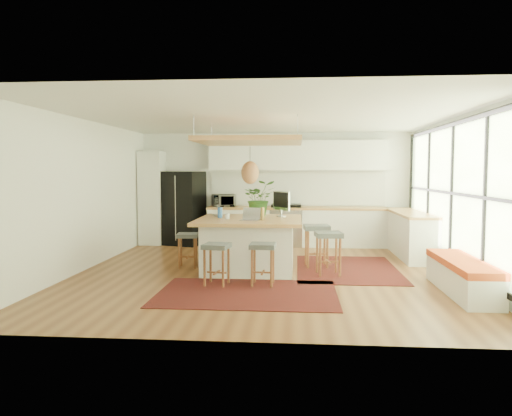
# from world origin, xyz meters

# --- Properties ---
(floor) EXTENTS (7.00, 7.00, 0.00)m
(floor) POSITION_xyz_m (0.00, 0.00, 0.00)
(floor) COLOR brown
(floor) RESTS_ON ground
(ceiling) EXTENTS (7.00, 7.00, 0.00)m
(ceiling) POSITION_xyz_m (0.00, 0.00, 2.70)
(ceiling) COLOR white
(ceiling) RESTS_ON ground
(wall_back) EXTENTS (6.50, 0.00, 6.50)m
(wall_back) POSITION_xyz_m (0.00, 3.50, 1.35)
(wall_back) COLOR white
(wall_back) RESTS_ON ground
(wall_front) EXTENTS (6.50, 0.00, 6.50)m
(wall_front) POSITION_xyz_m (0.00, -3.50, 1.35)
(wall_front) COLOR white
(wall_front) RESTS_ON ground
(wall_left) EXTENTS (0.00, 7.00, 7.00)m
(wall_left) POSITION_xyz_m (-3.25, 0.00, 1.35)
(wall_left) COLOR white
(wall_left) RESTS_ON ground
(wall_right) EXTENTS (0.00, 7.00, 7.00)m
(wall_right) POSITION_xyz_m (3.25, 0.00, 1.35)
(wall_right) COLOR white
(wall_right) RESTS_ON ground
(window_wall) EXTENTS (0.10, 6.20, 2.60)m
(window_wall) POSITION_xyz_m (3.22, 0.00, 1.40)
(window_wall) COLOR black
(window_wall) RESTS_ON wall_right
(pantry) EXTENTS (0.55, 0.60, 2.25)m
(pantry) POSITION_xyz_m (-2.95, 3.18, 1.12)
(pantry) COLOR white
(pantry) RESTS_ON floor
(back_counter_base) EXTENTS (4.20, 0.60, 0.88)m
(back_counter_base) POSITION_xyz_m (0.55, 3.18, 0.44)
(back_counter_base) COLOR white
(back_counter_base) RESTS_ON floor
(back_counter_top) EXTENTS (4.24, 0.64, 0.05)m
(back_counter_top) POSITION_xyz_m (0.55, 3.18, 0.90)
(back_counter_top) COLOR #AF743E
(back_counter_top) RESTS_ON back_counter_base
(backsplash) EXTENTS (4.20, 0.02, 0.80)m
(backsplash) POSITION_xyz_m (0.55, 3.48, 1.35)
(backsplash) COLOR white
(backsplash) RESTS_ON wall_back
(upper_cabinets) EXTENTS (4.20, 0.34, 0.70)m
(upper_cabinets) POSITION_xyz_m (0.55, 3.32, 2.15)
(upper_cabinets) COLOR white
(upper_cabinets) RESTS_ON wall_back
(range) EXTENTS (0.76, 0.62, 1.00)m
(range) POSITION_xyz_m (0.30, 3.18, 0.50)
(range) COLOR #A5A5AA
(range) RESTS_ON floor
(right_counter_base) EXTENTS (0.60, 2.50, 0.88)m
(right_counter_base) POSITION_xyz_m (2.93, 2.00, 0.44)
(right_counter_base) COLOR white
(right_counter_base) RESTS_ON floor
(right_counter_top) EXTENTS (0.64, 2.54, 0.05)m
(right_counter_top) POSITION_xyz_m (2.93, 2.00, 0.90)
(right_counter_top) COLOR #AF743E
(right_counter_top) RESTS_ON right_counter_base
(window_bench) EXTENTS (0.52, 2.00, 0.50)m
(window_bench) POSITION_xyz_m (2.95, -1.20, 0.25)
(window_bench) COLOR white
(window_bench) RESTS_ON floor
(ceiling_panel) EXTENTS (1.86, 1.86, 0.80)m
(ceiling_panel) POSITION_xyz_m (-0.30, 0.40, 2.05)
(ceiling_panel) COLOR #AF743E
(ceiling_panel) RESTS_ON ceiling
(rug_near) EXTENTS (2.60, 1.80, 0.01)m
(rug_near) POSITION_xyz_m (-0.17, -1.48, 0.01)
(rug_near) COLOR black
(rug_near) RESTS_ON floor
(rug_right) EXTENTS (1.80, 2.60, 0.01)m
(rug_right) POSITION_xyz_m (1.46, 0.45, 0.01)
(rug_right) COLOR black
(rug_right) RESTS_ON floor
(fridge) EXTENTS (1.05, 0.93, 1.77)m
(fridge) POSITION_xyz_m (-2.17, 3.15, 0.93)
(fridge) COLOR black
(fridge) RESTS_ON floor
(island) EXTENTS (1.85, 1.85, 0.93)m
(island) POSITION_xyz_m (-0.30, 0.25, 0.47)
(island) COLOR #AF743E
(island) RESTS_ON floor
(stool_near_left) EXTENTS (0.44, 0.44, 0.66)m
(stool_near_left) POSITION_xyz_m (-0.69, -1.00, 0.35)
(stool_near_left) COLOR #464B4D
(stool_near_left) RESTS_ON floor
(stool_near_right) EXTENTS (0.41, 0.41, 0.66)m
(stool_near_right) POSITION_xyz_m (0.03, -0.95, 0.35)
(stool_near_right) COLOR #464B4D
(stool_near_right) RESTS_ON floor
(stool_right_front) EXTENTS (0.49, 0.49, 0.74)m
(stool_right_front) POSITION_xyz_m (1.09, -0.10, 0.35)
(stool_right_front) COLOR #464B4D
(stool_right_front) RESTS_ON floor
(stool_right_back) EXTENTS (0.50, 0.50, 0.78)m
(stool_right_back) POSITION_xyz_m (0.92, 0.62, 0.35)
(stool_right_back) COLOR #464B4D
(stool_right_back) RESTS_ON floor
(stool_left_side) EXTENTS (0.41, 0.41, 0.63)m
(stool_left_side) POSITION_xyz_m (-1.46, 0.38, 0.35)
(stool_left_side) COLOR #464B4D
(stool_left_side) RESTS_ON floor
(laptop) EXTENTS (0.37, 0.39, 0.24)m
(laptop) POSITION_xyz_m (-0.25, -0.13, 1.05)
(laptop) COLOR #A5A5AA
(laptop) RESTS_ON island
(monitor) EXTENTS (0.46, 0.53, 0.48)m
(monitor) POSITION_xyz_m (0.26, 0.64, 1.19)
(monitor) COLOR #A5A5AA
(monitor) RESTS_ON island
(microwave) EXTENTS (0.60, 0.46, 0.36)m
(microwave) POSITION_xyz_m (-1.20, 3.19, 1.11)
(microwave) COLOR #A5A5AA
(microwave) RESTS_ON back_counter_top
(island_plant) EXTENTS (0.76, 0.81, 0.52)m
(island_plant) POSITION_xyz_m (-0.16, 0.78, 1.19)
(island_plant) COLOR #1E4C19
(island_plant) RESTS_ON island
(island_bowl) EXTENTS (0.28, 0.28, 0.06)m
(island_bowl) POSITION_xyz_m (-0.93, 0.63, 0.96)
(island_bowl) COLOR white
(island_bowl) RESTS_ON island
(island_bottle_0) EXTENTS (0.07, 0.07, 0.19)m
(island_bottle_0) POSITION_xyz_m (-0.85, 0.35, 1.03)
(island_bottle_0) COLOR blue
(island_bottle_0) RESTS_ON island
(island_bottle_1) EXTENTS (0.07, 0.07, 0.19)m
(island_bottle_1) POSITION_xyz_m (-0.70, 0.10, 1.03)
(island_bottle_1) COLOR white
(island_bottle_1) RESTS_ON island
(island_bottle_2) EXTENTS (0.07, 0.07, 0.19)m
(island_bottle_2) POSITION_xyz_m (-0.05, -0.05, 1.03)
(island_bottle_2) COLOR olive
(island_bottle_2) RESTS_ON island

